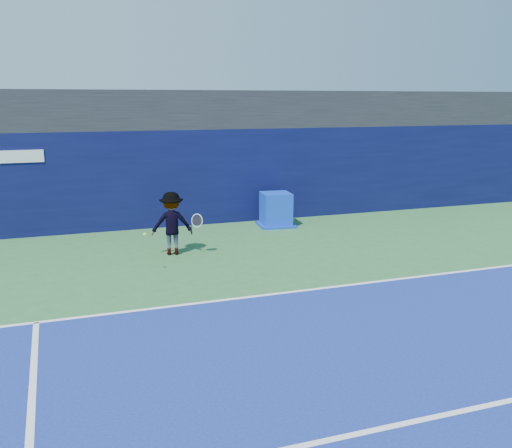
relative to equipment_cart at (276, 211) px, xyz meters
name	(u,v)px	position (x,y,z in m)	size (l,w,h in m)	color
ground	(368,351)	(-2.01, -9.08, -0.48)	(80.00, 80.00, 0.00)	#2F6833
baseline	(293,292)	(-2.01, -6.08, -0.47)	(24.00, 0.10, 0.01)	white
service_line	(449,414)	(-2.01, -11.08, -0.47)	(24.00, 0.10, 0.01)	white
stadium_band	(194,109)	(-2.01, 2.42, 3.12)	(36.00, 3.00, 1.20)	black
back_wall_assembly	(202,176)	(-2.01, 1.42, 1.02)	(36.00, 1.03, 3.00)	#0A0D39
equipment_cart	(276,211)	(0.00, 0.00, 0.00)	(1.21, 1.21, 1.06)	#0E36C4
tennis_player	(172,223)	(-3.77, -2.27, 0.33)	(1.30, 0.76, 1.62)	white
tennis_ball	(145,234)	(-4.69, -3.81, 0.46)	(0.07, 0.07, 0.07)	#CCFC1C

